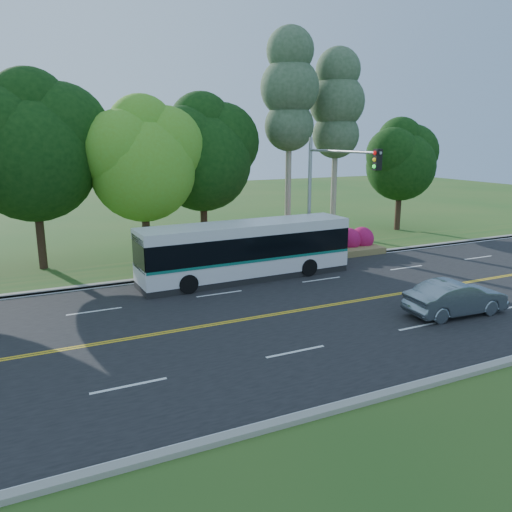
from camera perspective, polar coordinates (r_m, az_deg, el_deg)
name	(u,v)px	position (r m, az deg, el deg)	size (l,w,h in m)	color
ground	(263,317)	(20.05, 0.79, -6.96)	(120.00, 120.00, 0.00)	#24551C
road	(263,317)	(20.05, 0.79, -6.93)	(60.00, 14.00, 0.02)	black
curb_north	(203,272)	(26.33, -6.08, -1.88)	(60.00, 0.30, 0.15)	gray
curb_south	(378,397)	(14.52, 13.78, -15.37)	(60.00, 0.30, 0.15)	gray
grass_verge	(192,265)	(28.04, -7.34, -1.02)	(60.00, 4.00, 0.10)	#24551C
lane_markings	(261,317)	(20.00, 0.54, -6.94)	(57.60, 13.82, 0.00)	gold
tree_row	(79,142)	(29.17, -19.62, 12.15)	(44.70, 9.10, 13.84)	black
bougainvillea_hedge	(311,245)	(30.08, 6.25, 1.30)	(9.50, 2.25, 1.50)	#A20D46
traffic_signal	(329,182)	(26.84, 8.29, 8.33)	(0.42, 6.10, 7.00)	#919499
transit_bus	(246,251)	(24.97, -1.16, 0.56)	(10.94, 2.71, 2.85)	silver
sedan	(456,298)	(21.59, 21.87, -4.45)	(1.47, 4.22, 1.39)	slate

